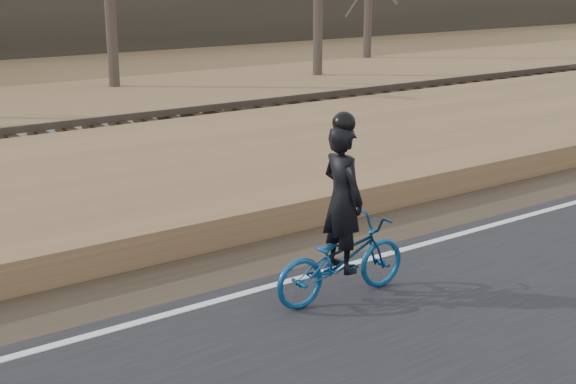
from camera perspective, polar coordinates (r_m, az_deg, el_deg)
ground at (r=10.45m, az=5.77°, el=-5.61°), size 120.00×120.00×0.00m
road at (r=8.89m, az=16.71°, el=-9.93°), size 120.00×6.00×0.06m
edge_line at (r=10.56m, az=5.05°, el=-4.97°), size 120.00×0.12×0.01m
shoulder at (r=11.30m, az=1.72°, el=-3.76°), size 120.00×1.60×0.04m
embankment at (r=13.63m, az=-6.03°, el=0.42°), size 120.00×5.00×0.44m
ballast at (r=16.94m, az=-12.53°, el=3.14°), size 120.00×3.00×0.45m
railroad at (r=16.88m, az=-12.59°, el=4.15°), size 120.00×2.40×0.29m
cyclist at (r=9.23m, az=3.84°, el=-3.47°), size 1.81×0.69×2.19m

